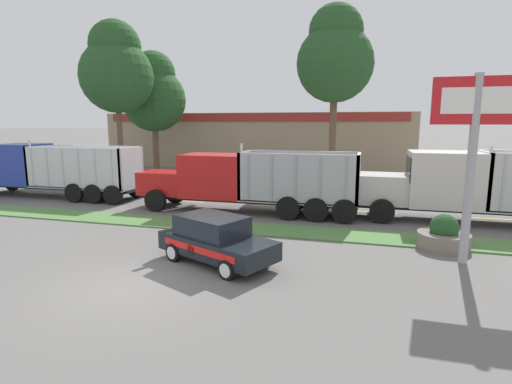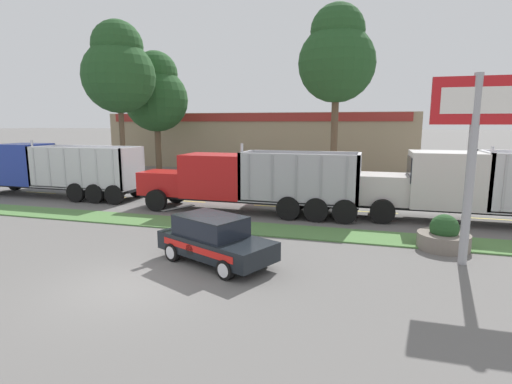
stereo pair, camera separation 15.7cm
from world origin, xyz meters
TOP-DOWN VIEW (x-y plane):
  - ground_plane at (0.00, 0.00)m, footprint 600.00×600.00m
  - grass_verge at (0.00, 7.02)m, footprint 120.00×2.03m
  - centre_line_1 at (-14.74, 12.04)m, footprint 2.40×0.14m
  - centre_line_2 at (-9.34, 12.04)m, footprint 2.40×0.14m
  - centre_line_3 at (-3.94, 12.04)m, footprint 2.40×0.14m
  - centre_line_4 at (1.46, 12.04)m, footprint 2.40×0.14m
  - centre_line_5 at (6.86, 12.04)m, footprint 2.40×0.14m
  - centre_line_6 at (12.26, 12.04)m, footprint 2.40×0.14m
  - dump_truck_lead at (-13.63, 11.18)m, footprint 11.44×2.68m
  - dump_truck_mid at (-0.47, 10.24)m, footprint 11.75×2.61m
  - dump_truck_trail at (11.07, 10.87)m, footprint 12.38×2.83m
  - rally_car at (1.67, 2.58)m, footprint 4.45×3.30m
  - store_sign_post at (9.65, 4.72)m, footprint 2.64×0.28m
  - stone_planter at (9.30, 6.31)m, footprint 1.87×1.87m
  - store_building_backdrop at (-5.17, 34.88)m, footprint 31.95×12.10m
  - tree_behind_left at (-13.45, 19.75)m, footprint 5.87×5.87m
  - tree_behind_centre at (3.86, 21.03)m, footprint 5.56×5.56m
  - tree_behind_right at (-13.05, 24.84)m, footprint 5.91×5.91m

SIDE VIEW (x-z plane):
  - ground_plane at x=0.00m, z-range 0.00..0.00m
  - centre_line_1 at x=-14.74m, z-range 0.00..0.01m
  - centre_line_2 at x=-9.34m, z-range 0.00..0.01m
  - centre_line_3 at x=-3.94m, z-range 0.00..0.01m
  - centre_line_4 at x=1.46m, z-range 0.00..0.01m
  - centre_line_5 at x=6.86m, z-range 0.00..0.01m
  - centre_line_6 at x=12.26m, z-range 0.00..0.01m
  - grass_verge at x=0.00m, z-range 0.00..0.06m
  - stone_planter at x=9.30m, z-range -0.19..1.12m
  - rally_car at x=1.67m, z-range 0.00..1.62m
  - dump_truck_mid at x=-0.47m, z-range -0.24..3.39m
  - dump_truck_lead at x=-13.63m, z-range -0.14..3.45m
  - dump_truck_trail at x=11.07m, z-range -0.13..3.51m
  - store_building_backdrop at x=-5.17m, z-range 0.00..5.63m
  - store_sign_post at x=9.65m, z-range 1.29..7.45m
  - tree_behind_right at x=-13.05m, z-range 1.74..12.95m
  - tree_behind_left at x=-13.45m, z-range 2.55..15.30m
  - tree_behind_centre at x=3.86m, z-range 2.87..15.90m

